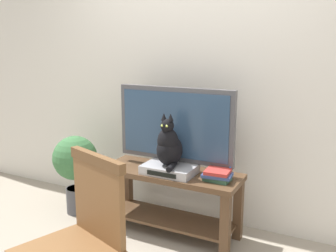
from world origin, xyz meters
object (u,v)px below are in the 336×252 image
media_box (169,169)px  book_stack (217,175)px  wooden_chair (81,232)px  tv_stand (171,191)px  tv (175,127)px  cat (169,146)px  potted_plant (75,164)px

media_box → book_stack: (0.40, 0.02, 0.01)m
wooden_chair → tv_stand: bearing=91.8°
tv → media_box: (0.02, -0.13, -0.32)m
wooden_chair → book_stack: (0.38, 1.14, 0.03)m
media_box → tv_stand: bearing=106.6°
tv → cat: 0.19m
media_box → book_stack: size_ratio=1.79×
tv → book_stack: (0.42, -0.11, -0.31)m
cat → tv_stand: bearing=104.6°
wooden_chair → media_box: bearing=91.0°
tv → wooden_chair: size_ratio=1.03×
book_stack → tv_stand: bearing=174.8°
tv → potted_plant: size_ratio=1.36×
media_box → book_stack: book_stack is taller
media_box → cat: cat is taller
tv_stand → cat: bearing=-75.4°
potted_plant → tv: bearing=7.3°
tv → media_box: tv is taller
media_box → wooden_chair: 1.12m
tv → wooden_chair: bearing=-88.3°
wooden_chair → book_stack: 1.20m
cat → book_stack: size_ratio=1.83×
tv_stand → cat: 0.42m
media_box → potted_plant: 1.00m
cat → book_stack: bearing=4.3°
tv → wooden_chair: tv is taller
tv → cat: (0.02, -0.14, -0.13)m
tv → media_box: 0.35m
tv_stand → potted_plant: potted_plant is taller
media_box → book_stack: 0.40m
tv → book_stack: size_ratio=4.34×
media_box → potted_plant: size_ratio=0.56×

